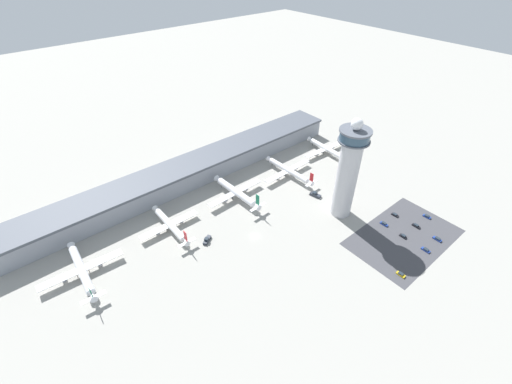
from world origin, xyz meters
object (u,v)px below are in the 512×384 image
object	(u,v)px
airplane_gate_delta	(289,171)
car_white_wagon	(403,236)
service_truck_fuel	(207,240)
car_silver_sedan	(401,274)
car_yellow_taxi	(416,226)
car_grey_coupe	(384,224)
car_green_van	(395,215)
airplane_gate_bravo	(170,225)
airplane_gate_charlie	(236,192)
airplane_gate_alpha	(82,270)
airplane_gate_echo	(326,149)
car_red_hatchback	(437,239)
service_truck_catering	(315,195)
car_navy_sedan	(426,250)
control_tower	(348,170)
car_black_suv	(427,216)

from	to	relation	value
airplane_gate_delta	car_white_wagon	bearing A→B (deg)	-84.95
service_truck_fuel	car_silver_sedan	bearing A→B (deg)	-53.04
car_yellow_taxi	car_white_wagon	world-z (taller)	car_yellow_taxi
car_grey_coupe	car_green_van	distance (m)	12.13
airplane_gate_bravo	airplane_gate_charlie	world-z (taller)	airplane_gate_charlie
airplane_gate_alpha	car_silver_sedan	world-z (taller)	airplane_gate_alpha
airplane_gate_bravo	airplane_gate_echo	xyz separation A→B (m)	(133.65, -0.09, 0.20)
car_grey_coupe	car_white_wagon	xyz separation A→B (m)	(-0.48, -12.74, -0.01)
airplane_gate_charlie	car_grey_coupe	size ratio (longest dim) A/B	8.99
airplane_gate_delta	airplane_gate_alpha	bearing A→B (deg)	179.19
car_red_hatchback	airplane_gate_delta	bearing A→B (deg)	101.58
service_truck_catering	car_silver_sedan	size ratio (longest dim) A/B	1.72
car_white_wagon	airplane_gate_bravo	bearing A→B (deg)	137.72
car_yellow_taxi	car_white_wagon	bearing A→B (deg)	179.32
airplane_gate_bravo	car_red_hatchback	xyz separation A→B (m)	(110.15, -102.06, -3.21)
car_navy_sedan	service_truck_catering	bearing A→B (deg)	98.27
control_tower	service_truck_fuel	distance (m)	87.60
airplane_gate_alpha	car_green_van	world-z (taller)	airplane_gate_alpha
airplane_gate_charlie	car_black_suv	bearing A→B (deg)	-48.80
airplane_gate_echo	control_tower	bearing A→B (deg)	-131.78
car_white_wagon	airplane_gate_echo	bearing A→B (deg)	67.81
car_red_hatchback	car_silver_sedan	size ratio (longest dim) A/B	1.08
service_truck_catering	car_silver_sedan	bearing A→B (deg)	-101.85
service_truck_catering	car_red_hatchback	distance (m)	74.04
service_truck_catering	car_black_suv	bearing A→B (deg)	-57.49
airplane_gate_charlie	airplane_gate_echo	size ratio (longest dim) A/B	1.07
airplane_gate_echo	airplane_gate_alpha	bearing A→B (deg)	-179.45
airplane_gate_alpha	service_truck_fuel	bearing A→B (deg)	-17.57
airplane_gate_charlie	car_grey_coupe	bearing A→B (deg)	-55.68
service_truck_fuel	car_navy_sedan	xyz separation A→B (m)	(86.61, -81.16, -0.44)
car_navy_sedan	car_white_wagon	xyz separation A→B (m)	(-0.00, 13.48, 0.05)
control_tower	car_white_wagon	distance (m)	48.61
service_truck_fuel	car_yellow_taxi	bearing A→B (deg)	-34.15
car_white_wagon	airplane_gate_alpha	bearing A→B (deg)	149.44
car_navy_sedan	car_black_suv	world-z (taller)	car_black_suv
airplane_gate_delta	car_silver_sedan	bearing A→B (deg)	-100.12
control_tower	car_silver_sedan	world-z (taller)	control_tower
airplane_gate_charlie	car_silver_sedan	size ratio (longest dim) A/B	9.57
airplane_gate_bravo	airplane_gate_charlie	xyz separation A→B (m)	(46.70, -0.77, 0.99)
service_truck_catering	car_silver_sedan	world-z (taller)	service_truck_catering
airplane_gate_echo	service_truck_fuel	world-z (taller)	airplane_gate_echo
airplane_gate_echo	car_yellow_taxi	world-z (taller)	airplane_gate_echo
car_yellow_taxi	car_grey_coupe	size ratio (longest dim) A/B	1.00
car_silver_sedan	car_green_van	world-z (taller)	car_silver_sedan
service_truck_catering	car_white_wagon	distance (m)	57.95
airplane_gate_bravo	car_silver_sedan	world-z (taller)	airplane_gate_bravo
car_white_wagon	car_black_suv	bearing A→B (deg)	0.19
control_tower	car_navy_sedan	bearing A→B (deg)	-78.10
airplane_gate_bravo	airplane_gate_charlie	size ratio (longest dim) A/B	0.91
service_truck_catering	service_truck_fuel	size ratio (longest dim) A/B	1.11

